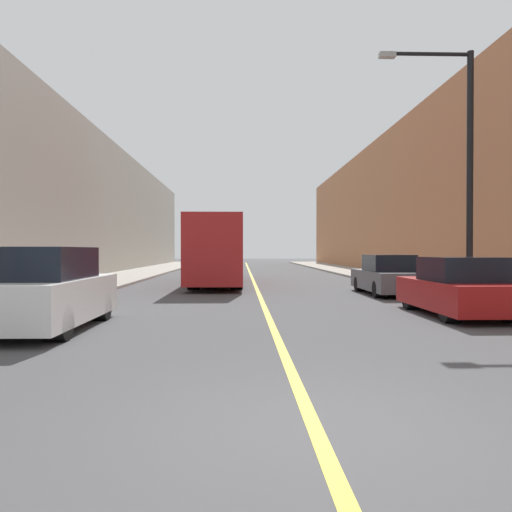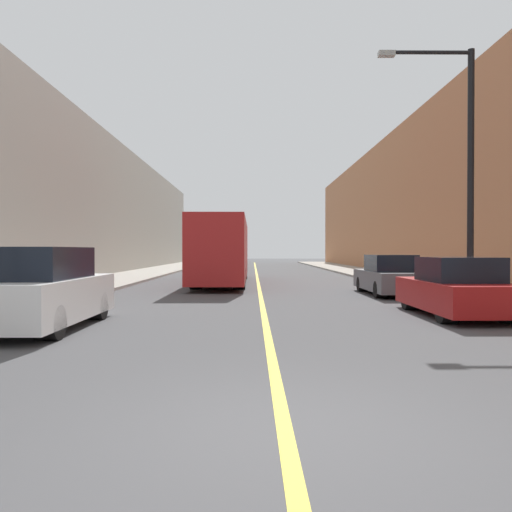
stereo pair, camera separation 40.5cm
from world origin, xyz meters
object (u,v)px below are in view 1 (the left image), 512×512
car_right_near (458,289)px  car_right_mid (387,277)px  bus (219,250)px  street_lamp_right (461,158)px  parked_suv_left (44,292)px

car_right_near → car_right_mid: (-0.01, 6.33, 0.00)m
bus → street_lamp_right: street_lamp_right is taller
bus → car_right_near: size_ratio=2.93×
car_right_mid → bus: bearing=135.8°
car_right_near → street_lamp_right: 4.75m
street_lamp_right → parked_suv_left: bearing=-158.1°
car_right_mid → street_lamp_right: size_ratio=0.60×
street_lamp_right → car_right_mid: bearing=106.7°
car_right_mid → street_lamp_right: 5.66m
car_right_near → street_lamp_right: bearing=64.3°
car_right_near → street_lamp_right: street_lamp_right is taller
bus → parked_suv_left: (-3.13, -15.06, -0.90)m
parked_suv_left → car_right_near: (9.99, 2.08, -0.14)m
bus → parked_suv_left: 15.41m
bus → car_right_mid: bus is taller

